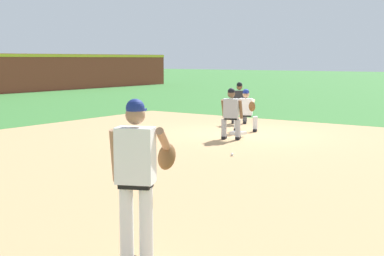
% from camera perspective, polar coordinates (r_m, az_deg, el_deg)
% --- Properties ---
extents(ground_plane, '(160.00, 160.00, 0.00)m').
position_cam_1_polar(ground_plane, '(16.21, 4.96, -0.68)').
color(ground_plane, '#336B2D').
extents(infield_dirt_patch, '(18.00, 18.00, 0.01)m').
position_cam_1_polar(infield_dirt_patch, '(11.02, 2.09, -4.49)').
color(infield_dirt_patch, tan).
rests_on(infield_dirt_patch, ground).
extents(first_base_bag, '(0.38, 0.38, 0.09)m').
position_cam_1_polar(first_base_bag, '(16.20, 4.96, -0.52)').
color(first_base_bag, white).
rests_on(first_base_bag, ground).
extents(baseball, '(0.07, 0.07, 0.07)m').
position_cam_1_polar(baseball, '(12.60, 4.29, -2.84)').
color(baseball, white).
rests_on(baseball, ground).
extents(pitcher, '(0.82, 0.59, 1.86)m').
position_cam_1_polar(pitcher, '(5.76, -5.77, -4.84)').
color(pitcher, black).
rests_on(pitcher, ground).
extents(first_baseman, '(0.84, 0.98, 1.34)m').
position_cam_1_polar(first_baseman, '(16.72, 5.80, 2.08)').
color(first_baseman, black).
rests_on(first_baseman, ground).
extents(baserunner, '(0.57, 0.66, 1.46)m').
position_cam_1_polar(baserunner, '(15.05, 4.19, 1.74)').
color(baserunner, black).
rests_on(baserunner, ground).
extents(umpire, '(0.60, 0.67, 1.46)m').
position_cam_1_polar(umpire, '(18.81, 5.07, 2.87)').
color(umpire, black).
rests_on(umpire, ground).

